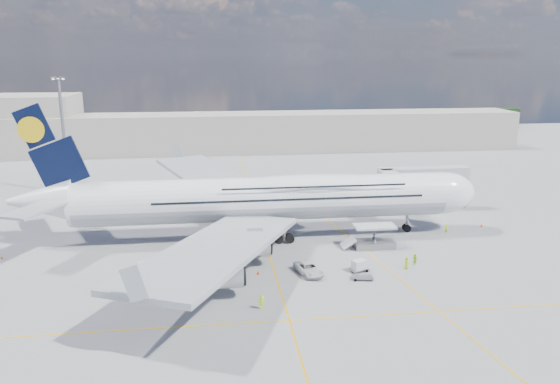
{
  "coord_description": "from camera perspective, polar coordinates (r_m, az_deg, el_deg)",
  "views": [
    {
      "loc": [
        -8.33,
        -77.2,
        30.06
      ],
      "look_at": [
        2.47,
        8.0,
        8.33
      ],
      "focal_mm": 35.0,
      "sensor_mm": 36.0,
      "label": 1
    }
  ],
  "objects": [
    {
      "name": "cone_wing_right_outer",
      "position": [
        73.29,
        -10.23,
        -10.01
      ],
      "size": [
        0.46,
        0.46,
        0.59
      ],
      "color": "#FF480D",
      "rests_on": "ground"
    },
    {
      "name": "cone_nose",
      "position": [
        104.44,
        20.32,
        -3.27
      ],
      "size": [
        0.49,
        0.49,
        0.62
      ],
      "color": "#FF480D",
      "rests_on": "ground"
    },
    {
      "name": "cone_wing_left_outer",
      "position": [
        118.71,
        -8.04,
        -0.49
      ],
      "size": [
        0.39,
        0.39,
        0.49
      ],
      "color": "#FF480D",
      "rests_on": "ground"
    },
    {
      "name": "taxi_line_cross",
      "position": [
        65.15,
        0.97,
        -13.28
      ],
      "size": [
        120.0,
        0.25,
        0.01
      ],
      "primitive_type": "cube",
      "color": "#DF9E0B",
      "rests_on": "ground"
    },
    {
      "name": "cone_tail",
      "position": [
        93.08,
        -27.07,
        -6.12
      ],
      "size": [
        0.37,
        0.37,
        0.48
      ],
      "color": "#FF480D",
      "rests_on": "ground"
    },
    {
      "name": "dolly_nose_far",
      "position": [
        76.66,
        8.6,
        -8.8
      ],
      "size": [
        3.07,
        2.01,
        0.42
      ],
      "rotation": [
        0.0,
        0.0,
        -0.19
      ],
      "color": "gray",
      "rests_on": "ground"
    },
    {
      "name": "light_mast",
      "position": [
        127.36,
        -21.66,
        5.6
      ],
      "size": [
        3.0,
        0.7,
        25.5
      ],
      "color": "gray",
      "rests_on": "ground"
    },
    {
      "name": "dolly_nose_near",
      "position": [
        79.1,
        8.26,
        -7.6
      ],
      "size": [
        2.95,
        2.29,
        1.66
      ],
      "rotation": [
        0.0,
        0.0,
        0.39
      ],
      "color": "gray",
      "rests_on": "ground"
    },
    {
      "name": "dolly_back",
      "position": [
        79.83,
        -13.96,
        -7.66
      ],
      "size": [
        3.05,
        2.43,
        1.71
      ],
      "rotation": [
        0.0,
        0.0,
        0.43
      ],
      "color": "gray",
      "rests_on": "ground"
    },
    {
      "name": "service_van",
      "position": [
        77.47,
        3.01,
        -8.02
      ],
      "size": [
        3.98,
        6.19,
        1.59
      ],
      "primitive_type": "imported",
      "rotation": [
        0.0,
        0.0,
        0.25
      ],
      "color": "silver",
      "rests_on": "ground"
    },
    {
      "name": "airliner",
      "position": [
        90.64,
        -1.55,
        -0.63
      ],
      "size": [
        77.26,
        79.15,
        23.71
      ],
      "color": "white",
      "rests_on": "ground"
    },
    {
      "name": "cone_wing_left_inner",
      "position": [
        98.43,
        -7.46,
        -3.56
      ],
      "size": [
        0.39,
        0.39,
        0.49
      ],
      "color": "#FF480D",
      "rests_on": "ground"
    },
    {
      "name": "catering_truck_outer",
      "position": [
        117.77,
        -9.43,
        0.1
      ],
      "size": [
        6.83,
        4.22,
        3.8
      ],
      "rotation": [
        0.0,
        0.0,
        -0.34
      ],
      "color": "gray",
      "rests_on": "ground"
    },
    {
      "name": "crew_van",
      "position": [
        81.17,
        13.09,
        -7.23
      ],
      "size": [
        0.87,
        1.06,
        1.85
      ],
      "primitive_type": "imported",
      "rotation": [
        0.0,
        0.0,
        1.94
      ],
      "color": "#B8EA18",
      "rests_on": "ground"
    },
    {
      "name": "cone_wing_right_inner",
      "position": [
        77.5,
        -2.29,
        -8.41
      ],
      "size": [
        0.46,
        0.46,
        0.59
      ],
      "color": "#FF480D",
      "rests_on": "ground"
    },
    {
      "name": "crew_loader",
      "position": [
        82.67,
        13.92,
        -6.89
      ],
      "size": [
        1.06,
        1.12,
        1.82
      ],
      "primitive_type": "imported",
      "rotation": [
        0.0,
        0.0,
        -0.98
      ],
      "color": "#A0E418",
      "rests_on": "ground"
    },
    {
      "name": "crew_tug",
      "position": [
        67.41,
        -1.94,
        -11.44
      ],
      "size": [
        1.29,
        0.92,
        1.81
      ],
      "primitive_type": "imported",
      "rotation": [
        0.0,
        0.0,
        0.23
      ],
      "color": "#BAEA18",
      "rests_on": "ground"
    },
    {
      "name": "crew_wing",
      "position": [
        83.85,
        -8.25,
        -6.24
      ],
      "size": [
        0.54,
        1.19,
        1.99
      ],
      "primitive_type": "imported",
      "rotation": [
        0.0,
        0.0,
        1.52
      ],
      "color": "#B0DF17",
      "rests_on": "ground"
    },
    {
      "name": "baggage_tug",
      "position": [
        74.99,
        -6.42,
        -8.89
      ],
      "size": [
        3.01,
        1.89,
        1.74
      ],
      "rotation": [
        0.0,
        0.0,
        -0.23
      ],
      "color": "white",
      "rests_on": "ground"
    },
    {
      "name": "ground",
      "position": [
        83.27,
        -1.0,
        -6.97
      ],
      "size": [
        300.0,
        300.0,
        0.0
      ],
      "primitive_type": "plane",
      "color": "gray",
      "rests_on": "ground"
    },
    {
      "name": "hangar",
      "position": [
        188.8,
        -26.41,
        6.33
      ],
      "size": [
        40.0,
        22.0,
        18.0
      ],
      "primitive_type": "cube",
      "color": "#B2AD9E",
      "rests_on": "ground"
    },
    {
      "name": "catering_truck_inner",
      "position": [
        110.03,
        -10.82,
        -0.95
      ],
      "size": [
        6.42,
        2.71,
        3.78
      ],
      "rotation": [
        0.0,
        0.0,
        -0.07
      ],
      "color": "gray",
      "rests_on": "ground"
    },
    {
      "name": "taxi_line_diag",
      "position": [
        94.9,
        6.79,
        -4.37
      ],
      "size": [
        14.16,
        99.06,
        0.01
      ],
      "primitive_type": "cube",
      "rotation": [
        0.0,
        0.0,
        0.14
      ],
      "color": "#DF9E0B",
      "rests_on": "ground"
    },
    {
      "name": "taxi_line_main",
      "position": [
        83.26,
        -1.0,
        -6.96
      ],
      "size": [
        0.25,
        220.0,
        0.01
      ],
      "primitive_type": "cube",
      "color": "#DF9E0B",
      "rests_on": "ground"
    },
    {
      "name": "dolly_row_b",
      "position": [
        73.55,
        -9.13,
        -9.3
      ],
      "size": [
        2.97,
        1.8,
        1.79
      ],
      "rotation": [
        0.0,
        0.0,
        -0.11
      ],
      "color": "gray",
      "rests_on": "ground"
    },
    {
      "name": "tree_line",
      "position": [
        224.04,
        5.33,
        7.46
      ],
      "size": [
        160.0,
        6.0,
        8.0
      ],
      "primitive_type": "cube",
      "color": "#193814",
      "rests_on": "ground"
    },
    {
      "name": "terminal",
      "position": [
        174.07,
        -4.44,
        6.21
      ],
      "size": [
        180.0,
        16.0,
        12.0
      ],
      "primitive_type": "cube",
      "color": "#B2AD9E",
      "rests_on": "ground"
    },
    {
      "name": "cargo_loader",
      "position": [
        88.76,
        9.68,
        -4.95
      ],
      "size": [
        8.53,
        3.2,
        3.67
      ],
      "color": "silver",
      "rests_on": "ground"
    },
    {
      "name": "dolly_row_c",
      "position": [
        80.75,
        -5.8,
        -6.97
      ],
      "size": [
        2.97,
        1.64,
        1.86
      ],
      "rotation": [
        0.0,
        0.0,
        0.03
      ],
      "color": "gray",
      "rests_on": "ground"
    },
    {
      "name": "jet_bridge",
      "position": [
        107.82,
        13.68,
        1.36
      ],
      "size": [
        18.8,
        12.1,
        8.5
      ],
      "color": "#B7B7BC",
      "rests_on": "ground"
    },
    {
      "name": "crew_nose",
      "position": [
        98.24,
        17.02,
        -3.7
      ],
      "size": [
        0.77,
        0.63,
        1.83
      ],
      "primitive_type": "imported",
      "rotation": [
        0.0,
        0.0,
        0.33
      ],
      "color": "#BBED18",
      "rests_on": "ground"
    },
    {
      "name": "dolly_row_a",
      "position": [
        82.51,
        -11.0,
        -6.75
      ],
      "size": [
        3.05,
        2.23,
        1.73
      ],
      "rotation": [
        0.0,
        0.0,
        -0.31
      ],
      "color": "gray",
      "rests_on": "ground"
    }
  ]
}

